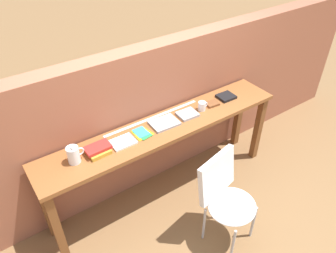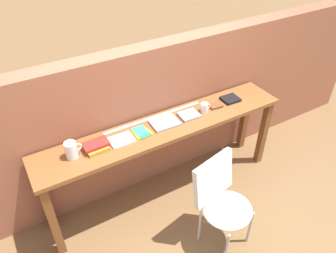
% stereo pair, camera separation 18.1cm
% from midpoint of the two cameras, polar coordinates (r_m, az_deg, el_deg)
% --- Properties ---
extents(ground_plane, '(40.00, 40.00, 0.00)m').
position_cam_midpoint_polar(ground_plane, '(3.50, 3.66, -14.02)').
color(ground_plane, brown).
extents(brick_wall_back, '(6.00, 0.20, 1.54)m').
position_cam_midpoint_polar(brick_wall_back, '(3.37, -1.83, 1.69)').
color(brick_wall_back, '#9E5B42').
rests_on(brick_wall_back, ground).
extents(sideboard, '(2.50, 0.44, 0.88)m').
position_cam_midpoint_polar(sideboard, '(3.15, 1.18, -1.88)').
color(sideboard, brown).
rests_on(sideboard, ground).
extents(chair_white_moulded, '(0.52, 0.53, 0.89)m').
position_cam_midpoint_polar(chair_white_moulded, '(2.93, 11.25, -12.35)').
color(chair_white_moulded, white).
rests_on(chair_white_moulded, ground).
extents(pitcher_white, '(0.14, 0.10, 0.18)m').
position_cam_midpoint_polar(pitcher_white, '(2.77, -14.69, -4.00)').
color(pitcher_white, white).
rests_on(pitcher_white, sideboard).
extents(book_stack_leftmost, '(0.22, 0.16, 0.06)m').
position_cam_midpoint_polar(book_stack_leftmost, '(2.83, -10.63, -3.43)').
color(book_stack_leftmost, gold).
rests_on(book_stack_leftmost, sideboard).
extents(magazine_cycling, '(0.21, 0.16, 0.02)m').
position_cam_midpoint_polar(magazine_cycling, '(2.90, -6.33, -2.36)').
color(magazine_cycling, white).
rests_on(magazine_cycling, sideboard).
extents(pamphlet_pile_colourful, '(0.17, 0.18, 0.01)m').
position_cam_midpoint_polar(pamphlet_pile_colourful, '(2.98, -2.88, -0.99)').
color(pamphlet_pile_colourful, orange).
rests_on(pamphlet_pile_colourful, sideboard).
extents(book_open_centre, '(0.27, 0.21, 0.02)m').
position_cam_midpoint_polar(book_open_centre, '(3.08, 1.13, 0.60)').
color(book_open_centre, '#9E9EA3').
rests_on(book_open_centre, sideboard).
extents(book_grey_hardcover, '(0.20, 0.17, 0.03)m').
position_cam_midpoint_polar(book_grey_hardcover, '(3.19, 5.30, 1.96)').
color(book_grey_hardcover, '#9E9EA3').
rests_on(book_grey_hardcover, sideboard).
extents(mug, '(0.11, 0.08, 0.09)m').
position_cam_midpoint_polar(mug, '(3.26, 7.97, 3.27)').
color(mug, white).
rests_on(mug, sideboard).
extents(leather_journal_brown, '(0.14, 0.11, 0.02)m').
position_cam_midpoint_polar(leather_journal_brown, '(3.36, 9.77, 3.58)').
color(leather_journal_brown, brown).
rests_on(leather_journal_brown, sideboard).
extents(book_repair_rightmost, '(0.18, 0.16, 0.03)m').
position_cam_midpoint_polar(book_repair_rightmost, '(3.50, 12.27, 4.67)').
color(book_repair_rightmost, black).
rests_on(book_repair_rightmost, sideboard).
extents(ruler_metal_back_edge, '(1.04, 0.03, 0.00)m').
position_cam_midpoint_polar(ruler_metal_back_edge, '(3.17, -0.84, 1.61)').
color(ruler_metal_back_edge, silver).
rests_on(ruler_metal_back_edge, sideboard).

